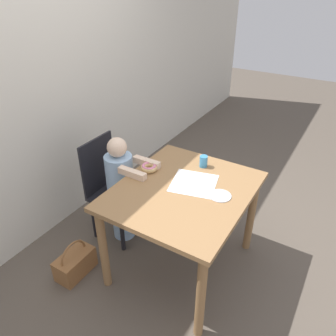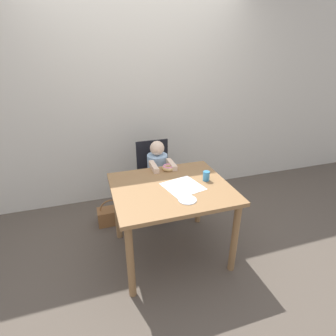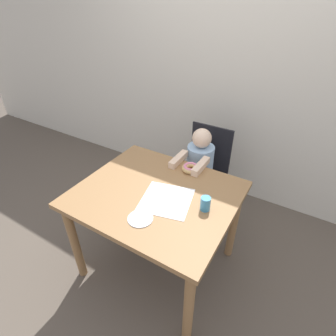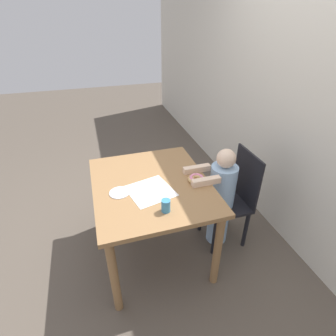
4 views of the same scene
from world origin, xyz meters
The scene contains 10 objects.
ground_plane centered at (0.00, 0.00, 0.00)m, with size 12.00×12.00×0.00m, color brown.
wall_back centered at (0.00, 1.24, 1.25)m, with size 8.00×0.05×2.50m.
dining_table centered at (0.00, 0.00, 0.63)m, with size 1.02×0.88×0.73m.
chair centered at (0.04, 0.71, 0.45)m, with size 0.37×0.37×0.89m.
child_figure centered at (0.04, 0.60, 0.48)m, with size 0.24×0.43×0.95m.
donut centered at (0.08, 0.34, 0.76)m, with size 0.13×0.13×0.05m.
napkin centered at (0.10, -0.03, 0.73)m, with size 0.37×0.37×0.00m.
handbag centered at (-0.50, 0.66, 0.10)m, with size 0.31×0.17×0.30m.
cup centered at (0.34, 0.02, 0.78)m, with size 0.06×0.06×0.09m.
plate centered at (0.05, -0.25, 0.74)m, with size 0.15×0.15×0.01m.
Camera 3 is at (0.75, -1.10, 1.82)m, focal length 28.00 mm.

